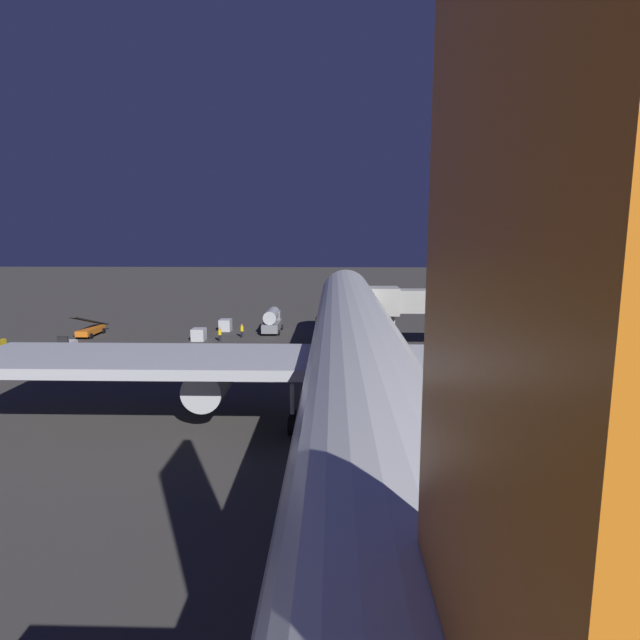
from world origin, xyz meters
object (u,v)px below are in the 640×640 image
(traffic_cone_nose_port, at_px, (362,332))
(baggage_container_mid_row, at_px, (199,334))
(belt_loader, at_px, (91,329))
(baggage_container_near_belt, at_px, (225,325))
(ground_crew_under_port_wing, at_px, (220,334))
(baggage_tug_spare, at_px, (65,346))
(ground_crew_marshaller_fwd, at_px, (242,330))
(jet_bridge, at_px, (447,301))
(ground_crew_near_nose_gear, at_px, (317,322))
(traffic_cone_nose_starboard, at_px, (328,332))
(apron_floodlight_mast, at_px, (549,258))
(fuel_tanker, at_px, (272,320))
(ground_crew_by_belt_loader, at_px, (320,328))
(airliner_at_gate, at_px, (357,352))

(traffic_cone_nose_port, bearing_deg, baggage_container_mid_row, 12.97)
(belt_loader, height_order, baggage_container_near_belt, belt_loader)
(baggage_container_mid_row, bearing_deg, ground_crew_under_port_wing, 168.34)
(baggage_tug_spare, height_order, ground_crew_marshaller_fwd, baggage_tug_spare)
(jet_bridge, bearing_deg, ground_crew_marshaller_fwd, -15.44)
(ground_crew_near_nose_gear, bearing_deg, ground_crew_under_port_wing, 35.18)
(ground_crew_under_port_wing, bearing_deg, traffic_cone_nose_starboard, -158.30)
(ground_crew_under_port_wing, relative_size, traffic_cone_nose_port, 3.19)
(apron_floodlight_mast, distance_m, fuel_tanker, 36.14)
(belt_loader, height_order, baggage_container_mid_row, belt_loader)
(ground_crew_by_belt_loader, bearing_deg, baggage_tug_spare, 20.50)
(traffic_cone_nose_port, bearing_deg, apron_floodlight_mast, 178.66)
(belt_loader, xyz_separation_m, ground_crew_marshaller_fwd, (-19.52, 0.40, 0.09))
(ground_crew_near_nose_gear, height_order, ground_crew_marshaller_fwd, ground_crew_near_nose_gear)
(ground_crew_near_nose_gear, distance_m, ground_crew_under_port_wing, 14.08)
(ground_crew_by_belt_loader, relative_size, traffic_cone_nose_starboard, 3.24)
(apron_floodlight_mast, relative_size, ground_crew_by_belt_loader, 9.51)
(ground_crew_under_port_wing, bearing_deg, airliner_at_gate, 117.99)
(jet_bridge, relative_size, traffic_cone_nose_port, 37.13)
(baggage_container_near_belt, height_order, ground_crew_under_port_wing, ground_crew_under_port_wing)
(apron_floodlight_mast, bearing_deg, ground_crew_by_belt_loader, 1.70)
(baggage_tug_spare, relative_size, ground_crew_near_nose_gear, 1.49)
(ground_crew_by_belt_loader, bearing_deg, apron_floodlight_mast, -178.30)
(belt_loader, bearing_deg, ground_crew_under_port_wing, 170.25)
(ground_crew_marshaller_fwd, height_order, traffic_cone_nose_starboard, ground_crew_marshaller_fwd)
(airliner_at_gate, xyz_separation_m, ground_crew_marshaller_fwd, (13.05, -31.37, -4.51))
(ground_crew_marshaller_fwd, bearing_deg, ground_crew_by_belt_loader, -172.78)
(apron_floodlight_mast, distance_m, baggage_tug_spare, 58.27)
(baggage_container_near_belt, bearing_deg, belt_loader, 13.86)
(jet_bridge, xyz_separation_m, fuel_tanker, (20.72, -10.32, -3.90))
(airliner_at_gate, xyz_separation_m, apron_floodlight_mast, (-25.50, -33.48, 4.45))
(baggage_tug_spare, bearing_deg, traffic_cone_nose_starboard, -157.72)
(ground_crew_by_belt_loader, distance_m, ground_crew_marshaller_fwd, 9.95)
(apron_floodlight_mast, xyz_separation_m, ground_crew_under_port_wing, (40.81, 4.67, -8.94))
(fuel_tanker, bearing_deg, jet_bridge, 153.53)
(apron_floodlight_mast, relative_size, belt_loader, 1.90)
(fuel_tanker, xyz_separation_m, ground_crew_by_belt_loader, (-6.48, 2.41, -0.66))
(belt_loader, distance_m, baggage_container_mid_row, 14.75)
(ground_crew_near_nose_gear, xyz_separation_m, traffic_cone_nose_port, (-6.00, 2.89, -0.75))
(baggage_container_near_belt, bearing_deg, ground_crew_near_nose_gear, -175.00)
(ground_crew_marshaller_fwd, distance_m, traffic_cone_nose_starboard, 11.19)
(airliner_at_gate, distance_m, baggage_tug_spare, 38.40)
(ground_crew_by_belt_loader, bearing_deg, airliner_at_gate, 95.56)
(baggage_container_near_belt, relative_size, baggage_container_mid_row, 1.02)
(apron_floodlight_mast, xyz_separation_m, belt_loader, (58.07, 1.71, -9.05))
(fuel_tanker, bearing_deg, ground_crew_near_nose_gear, -162.16)
(belt_loader, relative_size, traffic_cone_nose_port, 16.23)
(baggage_container_near_belt, distance_m, traffic_cone_nose_port, 18.36)
(baggage_container_mid_row, bearing_deg, belt_loader, -9.39)
(baggage_tug_spare, xyz_separation_m, baggage_container_mid_row, (-12.93, -7.12, -0.04))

